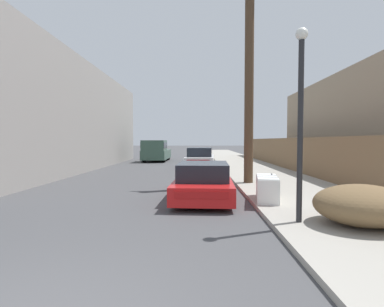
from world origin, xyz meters
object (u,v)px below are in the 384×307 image
Objects in this scene: discarded_fridge at (267,188)px; street_lamp at (301,109)px; parked_sports_car_red at (203,182)px; pickup_truck at (156,151)px; brush_pile at (363,205)px; car_parked_mid at (200,159)px; utility_pole at (249,78)px.

discarded_fridge is 3.20m from street_lamp.
street_lamp is (2.01, -3.25, 2.02)m from parked_sports_car_red.
brush_pile is (7.25, -20.77, -0.41)m from pickup_truck.
car_parked_mid is (-1.89, 10.89, 0.19)m from discarded_fridge.
parked_sports_car_red is 17.76m from pickup_truck.
utility_pole is (1.95, 2.87, 3.93)m from parked_sports_car_red.
pickup_truck reaches higher than discarded_fridge.
brush_pile reaches higher than discarded_fridge.
parked_sports_car_red is 2.33× the size of brush_pile.
utility_pole is (1.96, -7.19, 3.81)m from car_parked_mid.
utility_pole is at bearing 98.77° from discarded_fridge.
discarded_fridge is at bearing 117.75° from brush_pile.
pickup_truck is at bearing 105.55° from parked_sports_car_red.
utility_pole reaches higher than brush_pile.
car_parked_mid is at bearing 119.46° from pickup_truck.
discarded_fridge is 0.37× the size of parked_sports_car_red.
pickup_truck reaches higher than brush_pile.
car_parked_mid is at bearing 98.67° from street_lamp.
brush_pile is at bearing -72.65° from car_parked_mid.
parked_sports_car_red is at bearing 133.30° from brush_pile.
car_parked_mid is 2.34× the size of brush_pile.
street_lamp reaches higher than discarded_fridge.
street_lamp is (0.07, -6.12, -1.91)m from utility_pole.
utility_pole is at bearing -71.01° from car_parked_mid.
street_lamp is at bearing -77.61° from car_parked_mid.
car_parked_mid is 13.60m from street_lamp.
discarded_fridge is 11.05m from car_parked_mid.
parked_sports_car_red is at bearing 121.76° from street_lamp.
discarded_fridge is 0.36× the size of car_parked_mid.
street_lamp reaches higher than car_parked_mid.
brush_pile is (1.25, -0.21, -2.02)m from street_lamp.
street_lamp reaches higher than parked_sports_car_red.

